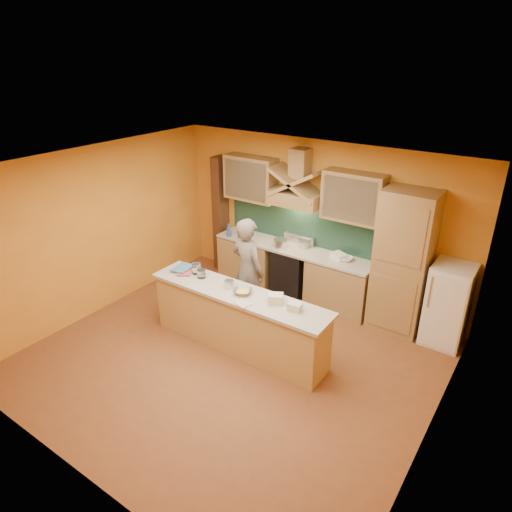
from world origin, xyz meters
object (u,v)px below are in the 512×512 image
Objects in this scene: fridge at (448,305)px; person at (248,271)px; stove at (292,271)px; mixing_bowl at (243,291)px; kitchen_scale at (229,285)px.

person reaches higher than fridge.
stove is 2.71m from fridge.
stove is at bearing 98.26° from mixing_bowl.
mixing_bowl is (0.27, -1.89, 0.53)m from stove.
kitchen_scale is 0.27m from mixing_bowl.
kitchen_scale is 0.45× the size of mixing_bowl.
mixing_bowl is at bearing 12.32° from kitchen_scale.
stove is 1.25m from person.
person is at bearing 122.09° from kitchen_scale.
fridge is 3.09m from mixing_bowl.
stove is 0.50× the size of person.
person is (-2.86, -1.16, 0.24)m from fridge.
fridge is at bearing 53.26° from kitchen_scale.
mixing_bowl is (0.26, -0.03, -0.02)m from kitchen_scale.
fridge reaches higher than stove.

